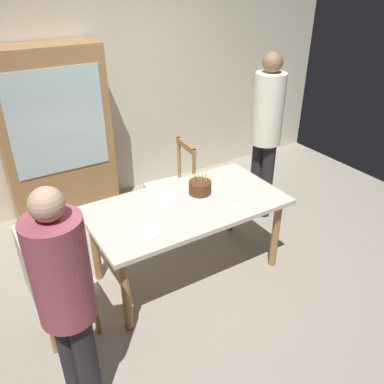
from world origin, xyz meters
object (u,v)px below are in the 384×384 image
(dining_table, at_px, (187,212))
(plate_near_celebrant, at_px, (148,231))
(chair_spindle_back, at_px, (172,188))
(person_guest, at_px, (266,128))
(chair_upholstered, at_px, (48,280))
(china_cabinet, at_px, (56,139))
(plate_far_side, at_px, (167,196))
(person_celebrant, at_px, (66,297))
(birthday_cake, at_px, (200,188))

(dining_table, relative_size, plate_near_celebrant, 7.73)
(chair_spindle_back, bearing_deg, person_guest, -17.61)
(dining_table, xyz_separation_m, plate_near_celebrant, (-0.47, -0.20, 0.10))
(chair_upholstered, relative_size, china_cabinet, 0.50)
(plate_near_celebrant, xyz_separation_m, person_guest, (1.72, 0.65, 0.30))
(plate_far_side, bearing_deg, plate_near_celebrant, -133.55)
(person_celebrant, bearing_deg, plate_near_celebrant, 35.71)
(birthday_cake, bearing_deg, chair_upholstered, -172.74)
(plate_far_side, xyz_separation_m, chair_upholstered, (-1.15, -0.30, -0.22))
(birthday_cake, xyz_separation_m, person_guest, (1.07, 0.37, 0.24))
(person_celebrant, distance_m, china_cabinet, 2.38)
(china_cabinet, bearing_deg, chair_upholstered, -108.87)
(birthday_cake, bearing_deg, person_celebrant, -149.52)
(plate_near_celebrant, height_order, chair_upholstered, chair_upholstered)
(chair_upholstered, relative_size, person_guest, 0.52)
(plate_far_side, relative_size, person_celebrant, 0.14)
(person_guest, distance_m, china_cabinet, 2.22)
(person_guest, bearing_deg, chair_spindle_back, 162.39)
(plate_far_side, xyz_separation_m, chair_spindle_back, (0.36, 0.56, -0.29))
(plate_far_side, height_order, chair_spindle_back, chair_spindle_back)
(birthday_cake, bearing_deg, china_cabinet, 120.12)
(plate_near_celebrant, relative_size, chair_spindle_back, 0.23)
(dining_table, distance_m, chair_spindle_back, 0.83)
(plate_far_side, distance_m, chair_spindle_back, 0.73)
(plate_far_side, bearing_deg, chair_upholstered, -165.39)
(chair_spindle_back, bearing_deg, person_celebrant, -134.78)
(plate_near_celebrant, xyz_separation_m, plate_far_side, (0.38, 0.40, 0.00))
(dining_table, height_order, china_cabinet, china_cabinet)
(plate_far_side, relative_size, chair_spindle_back, 0.23)
(dining_table, height_order, plate_near_celebrant, plate_near_celebrant)
(plate_near_celebrant, height_order, plate_far_side, same)
(plate_near_celebrant, height_order, person_guest, person_guest)
(birthday_cake, bearing_deg, person_guest, 19.25)
(person_celebrant, xyz_separation_m, person_guest, (2.49, 1.21, 0.13))
(chair_upholstered, height_order, china_cabinet, china_cabinet)
(dining_table, distance_m, chair_upholstered, 1.25)
(chair_upholstered, relative_size, person_celebrant, 0.59)
(chair_upholstered, bearing_deg, china_cabinet, 71.13)
(plate_far_side, relative_size, chair_upholstered, 0.23)
(plate_far_side, xyz_separation_m, person_guest, (1.33, 0.25, 0.30))
(birthday_cake, relative_size, person_celebrant, 0.17)
(birthday_cake, distance_m, plate_near_celebrant, 0.71)
(plate_far_side, distance_m, china_cabinet, 1.49)
(person_celebrant, relative_size, china_cabinet, 0.85)
(plate_far_side, height_order, person_guest, person_guest)
(person_celebrant, bearing_deg, china_cabinet, 76.26)
(plate_far_side, distance_m, person_celebrant, 1.51)
(birthday_cake, xyz_separation_m, china_cabinet, (-0.86, 1.48, 0.15))
(chair_spindle_back, xyz_separation_m, china_cabinet, (-0.94, 0.79, 0.49))
(chair_spindle_back, distance_m, chair_upholstered, 1.74)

